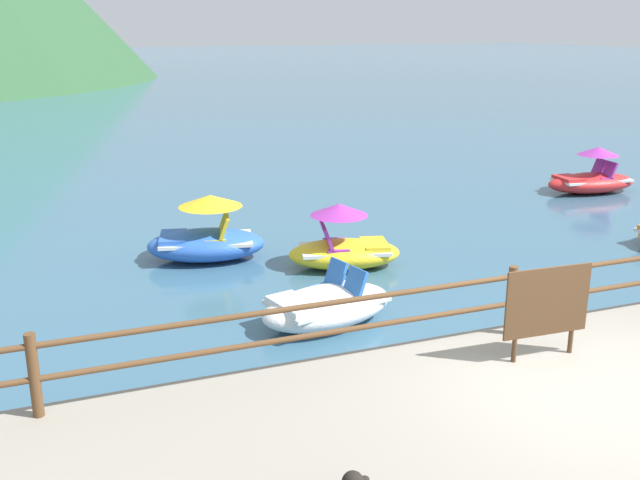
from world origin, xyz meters
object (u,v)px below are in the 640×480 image
sign_board (547,303)px  pedal_boat_3 (344,246)px  pedal_boat_2 (327,305)px  pedal_boat_0 (206,238)px  pedal_boat_4 (592,178)px

sign_board → pedal_boat_3: sign_board is taller
sign_board → pedal_boat_2: bearing=122.3°
pedal_boat_0 → pedal_boat_3: (2.30, -1.39, -0.03)m
pedal_boat_2 → pedal_boat_3: 2.71m
pedal_boat_2 → pedal_boat_3: bearing=61.4°
sign_board → pedal_boat_2: (-1.79, 2.82, -0.83)m
pedal_boat_3 → pedal_boat_0: bearing=149.0°
pedal_boat_0 → pedal_boat_3: size_ratio=1.07×
sign_board → pedal_boat_4: size_ratio=0.45×
pedal_boat_2 → pedal_boat_3: (1.29, 2.37, 0.11)m
pedal_boat_3 → pedal_boat_4: 9.33m
pedal_boat_0 → pedal_boat_2: size_ratio=1.03×
sign_board → pedal_boat_3: 5.27m
sign_board → pedal_boat_4: sign_board is taller
sign_board → pedal_boat_0: size_ratio=0.48×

